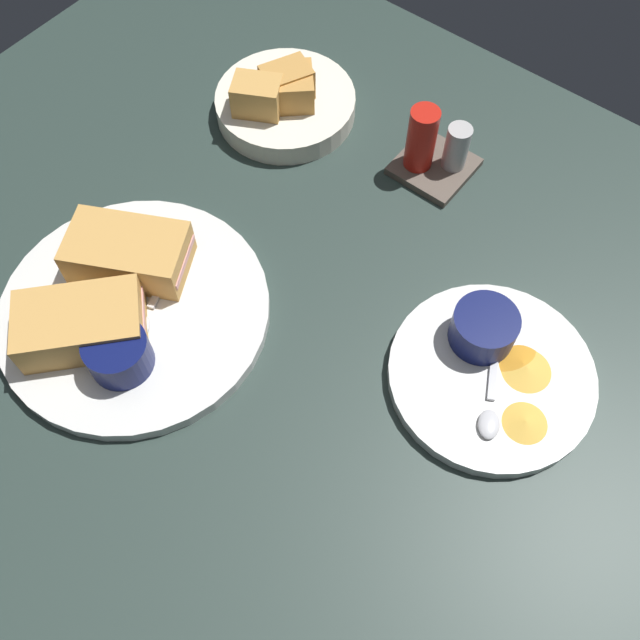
{
  "coord_description": "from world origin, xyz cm",
  "views": [
    {
      "loc": [
        31.56,
        -25.0,
        69.39
      ],
      "look_at": [
        8.37,
        4.44,
        3.0
      ],
      "focal_mm": 40.12,
      "sensor_mm": 36.0,
      "label": 1
    }
  ],
  "objects_px": {
    "sandwich_half_near": "(128,253)",
    "spoon_by_dark_ramekin": "(144,318)",
    "plate_chips_companion": "(491,376)",
    "plate_sandwich_main": "(135,311)",
    "sandwich_half_far": "(81,324)",
    "ramekin_dark_sauce": "(118,353)",
    "ramekin_light_gravy": "(484,327)",
    "bread_basket_rear": "(284,101)",
    "spoon_by_gravy_ramekin": "(490,412)",
    "condiment_caddy": "(433,150)"
  },
  "relations": [
    {
      "from": "sandwich_half_near",
      "to": "plate_chips_companion",
      "type": "bearing_deg",
      "value": 19.27
    },
    {
      "from": "ramekin_dark_sauce",
      "to": "spoon_by_dark_ramekin",
      "type": "distance_m",
      "value": 0.06
    },
    {
      "from": "spoon_by_dark_ramekin",
      "to": "spoon_by_gravy_ramekin",
      "type": "xyz_separation_m",
      "value": [
        0.35,
        0.14,
        0.0
      ]
    },
    {
      "from": "plate_sandwich_main",
      "to": "bread_basket_rear",
      "type": "relative_size",
      "value": 1.63
    },
    {
      "from": "sandwich_half_near",
      "to": "sandwich_half_far",
      "type": "height_order",
      "value": "same"
    },
    {
      "from": "spoon_by_gravy_ramekin",
      "to": "bread_basket_rear",
      "type": "relative_size",
      "value": 0.52
    },
    {
      "from": "sandwich_half_far",
      "to": "spoon_by_gravy_ramekin",
      "type": "xyz_separation_m",
      "value": [
        0.39,
        0.19,
        -0.02
      ]
    },
    {
      "from": "ramekin_dark_sauce",
      "to": "condiment_caddy",
      "type": "relative_size",
      "value": 0.71
    },
    {
      "from": "sandwich_half_far",
      "to": "condiment_caddy",
      "type": "relative_size",
      "value": 1.55
    },
    {
      "from": "sandwich_half_near",
      "to": "spoon_by_dark_ramekin",
      "type": "relative_size",
      "value": 1.54
    },
    {
      "from": "ramekin_light_gravy",
      "to": "plate_sandwich_main",
      "type": "bearing_deg",
      "value": -147.39
    },
    {
      "from": "sandwich_half_far",
      "to": "condiment_caddy",
      "type": "bearing_deg",
      "value": 70.7
    },
    {
      "from": "plate_sandwich_main",
      "to": "bread_basket_rear",
      "type": "xyz_separation_m",
      "value": [
        -0.07,
        0.34,
        0.02
      ]
    },
    {
      "from": "ramekin_dark_sauce",
      "to": "spoon_by_dark_ramekin",
      "type": "relative_size",
      "value": 0.69
    },
    {
      "from": "plate_sandwich_main",
      "to": "condiment_caddy",
      "type": "relative_size",
      "value": 3.15
    },
    {
      "from": "plate_chips_companion",
      "to": "bread_basket_rear",
      "type": "relative_size",
      "value": 1.19
    },
    {
      "from": "ramekin_dark_sauce",
      "to": "plate_chips_companion",
      "type": "distance_m",
      "value": 0.39
    },
    {
      "from": "plate_chips_companion",
      "to": "condiment_caddy",
      "type": "xyz_separation_m",
      "value": [
        -0.21,
        0.2,
        0.03
      ]
    },
    {
      "from": "sandwich_half_far",
      "to": "ramekin_light_gravy",
      "type": "bearing_deg",
      "value": 37.87
    },
    {
      "from": "ramekin_light_gravy",
      "to": "bread_basket_rear",
      "type": "bearing_deg",
      "value": 160.63
    },
    {
      "from": "plate_sandwich_main",
      "to": "ramekin_dark_sauce",
      "type": "height_order",
      "value": "ramekin_dark_sauce"
    },
    {
      "from": "ramekin_light_gravy",
      "to": "condiment_caddy",
      "type": "distance_m",
      "value": 0.25
    },
    {
      "from": "plate_sandwich_main",
      "to": "sandwich_half_far",
      "type": "height_order",
      "value": "sandwich_half_far"
    },
    {
      "from": "sandwich_half_far",
      "to": "spoon_by_dark_ramekin",
      "type": "xyz_separation_m",
      "value": [
        0.04,
        0.05,
        -0.02
      ]
    },
    {
      "from": "ramekin_dark_sauce",
      "to": "bread_basket_rear",
      "type": "distance_m",
      "value": 0.41
    },
    {
      "from": "ramekin_dark_sauce",
      "to": "sandwich_half_far",
      "type": "bearing_deg",
      "value": -178.95
    },
    {
      "from": "plate_sandwich_main",
      "to": "sandwich_half_far",
      "type": "xyz_separation_m",
      "value": [
        -0.01,
        -0.06,
        0.03
      ]
    },
    {
      "from": "condiment_caddy",
      "to": "spoon_by_dark_ramekin",
      "type": "bearing_deg",
      "value": -106.95
    },
    {
      "from": "plate_chips_companion",
      "to": "spoon_by_gravy_ramekin",
      "type": "relative_size",
      "value": 2.31
    },
    {
      "from": "plate_sandwich_main",
      "to": "ramekin_light_gravy",
      "type": "bearing_deg",
      "value": 32.61
    },
    {
      "from": "sandwich_half_near",
      "to": "ramekin_light_gravy",
      "type": "distance_m",
      "value": 0.4
    },
    {
      "from": "spoon_by_dark_ramekin",
      "to": "ramekin_dark_sauce",
      "type": "bearing_deg",
      "value": -69.89
    },
    {
      "from": "ramekin_dark_sauce",
      "to": "ramekin_light_gravy",
      "type": "xyz_separation_m",
      "value": [
        0.28,
        0.26,
        -0.0
      ]
    },
    {
      "from": "ramekin_dark_sauce",
      "to": "plate_chips_companion",
      "type": "height_order",
      "value": "ramekin_dark_sauce"
    },
    {
      "from": "spoon_by_dark_ramekin",
      "to": "plate_chips_companion",
      "type": "distance_m",
      "value": 0.38
    },
    {
      "from": "spoon_by_dark_ramekin",
      "to": "spoon_by_gravy_ramekin",
      "type": "bearing_deg",
      "value": 21.43
    },
    {
      "from": "sandwich_half_near",
      "to": "spoon_by_dark_ramekin",
      "type": "distance_m",
      "value": 0.08
    },
    {
      "from": "bread_basket_rear",
      "to": "plate_sandwich_main",
      "type": "bearing_deg",
      "value": -79.07
    },
    {
      "from": "bread_basket_rear",
      "to": "sandwich_half_near",
      "type": "bearing_deg",
      "value": -85.24
    },
    {
      "from": "plate_sandwich_main",
      "to": "sandwich_half_far",
      "type": "relative_size",
      "value": 2.03
    },
    {
      "from": "sandwich_half_far",
      "to": "plate_chips_companion",
      "type": "xyz_separation_m",
      "value": [
        0.37,
        0.23,
        -0.03
      ]
    },
    {
      "from": "ramekin_dark_sauce",
      "to": "plate_chips_companion",
      "type": "xyz_separation_m",
      "value": [
        0.31,
        0.23,
        -0.03
      ]
    },
    {
      "from": "sandwich_half_near",
      "to": "ramekin_light_gravy",
      "type": "height_order",
      "value": "sandwich_half_near"
    },
    {
      "from": "plate_sandwich_main",
      "to": "spoon_by_gravy_ramekin",
      "type": "distance_m",
      "value": 0.4
    },
    {
      "from": "plate_chips_companion",
      "to": "ramekin_light_gravy",
      "type": "height_order",
      "value": "ramekin_light_gravy"
    },
    {
      "from": "spoon_by_gravy_ramekin",
      "to": "condiment_caddy",
      "type": "height_order",
      "value": "condiment_caddy"
    },
    {
      "from": "spoon_by_dark_ramekin",
      "to": "ramekin_light_gravy",
      "type": "xyz_separation_m",
      "value": [
        0.3,
        0.21,
        0.02
      ]
    },
    {
      "from": "sandwich_half_near",
      "to": "spoon_by_dark_ramekin",
      "type": "bearing_deg",
      "value": -34.69
    },
    {
      "from": "plate_sandwich_main",
      "to": "bread_basket_rear",
      "type": "height_order",
      "value": "bread_basket_rear"
    },
    {
      "from": "plate_sandwich_main",
      "to": "sandwich_half_near",
      "type": "bearing_deg",
      "value": 135.57
    }
  ]
}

